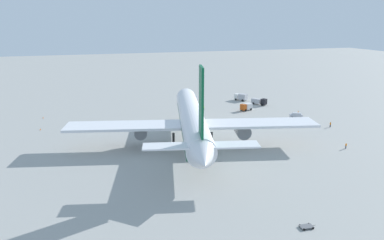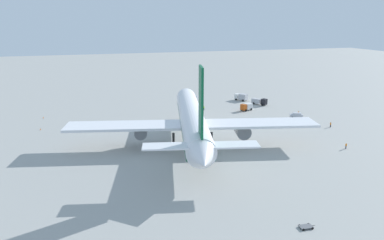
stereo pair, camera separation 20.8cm
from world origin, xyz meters
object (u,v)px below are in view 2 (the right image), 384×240
object	(u,v)px
service_van	(296,115)
traffic_cone_0	(43,118)
ground_worker_2	(298,113)
ground_worker_3	(331,125)
baggage_cart_0	(306,227)
ground_worker_0	(346,146)
traffic_cone_1	(41,129)
service_truck_1	(191,99)
service_truck_2	(247,107)
airliner	(193,120)
service_truck_5	(259,101)
service_truck_4	(241,97)
ground_worker_4	(204,108)

from	to	relation	value
service_van	traffic_cone_0	bearing A→B (deg)	73.43
ground_worker_2	ground_worker_3	size ratio (longest dim) A/B	0.93
baggage_cart_0	ground_worker_0	size ratio (longest dim) A/B	1.73
ground_worker_3	traffic_cone_1	bearing A→B (deg)	75.20
service_truck_1	ground_worker_0	size ratio (longest dim) A/B	3.46
service_truck_2	ground_worker_0	size ratio (longest dim) A/B	3.20
airliner	service_truck_5	world-z (taller)	airliner
service_truck_1	service_truck_5	size ratio (longest dim) A/B	0.85
ground_worker_0	ground_worker_3	distance (m)	21.66
service_truck_4	traffic_cone_0	distance (m)	82.27
service_truck_1	service_van	xyz separation A→B (m)	(-37.36, -28.94, -0.36)
service_truck_5	service_van	distance (m)	23.86
airliner	ground_worker_0	xyz separation A→B (m)	(-15.61, -40.13, -6.52)
service_truck_4	ground_worker_4	world-z (taller)	service_truck_4
traffic_cone_1	service_truck_2	bearing A→B (deg)	-86.04
baggage_cart_0	ground_worker_2	size ratio (longest dim) A/B	1.76
service_truck_1	service_van	bearing A→B (deg)	-142.24
airliner	baggage_cart_0	world-z (taller)	airliner
ground_worker_0	service_truck_2	bearing A→B (deg)	8.70
traffic_cone_0	traffic_cone_1	size ratio (longest dim) A/B	1.00
ground_worker_2	service_van	bearing A→B (deg)	138.11
service_truck_5	traffic_cone_0	size ratio (longest dim) A/B	12.43
service_truck_1	ground_worker_0	xyz separation A→B (m)	(-70.67, -23.95, -0.53)
airliner	ground_worker_4	world-z (taller)	airliner
service_van	baggage_cart_0	xyz separation A→B (m)	(-65.62, 39.01, -0.77)
service_truck_2	ground_worker_3	bearing A→B (deg)	-150.35
service_truck_5	airliner	bearing A→B (deg)	134.48
airliner	service_truck_4	bearing A→B (deg)	-36.65
traffic_cone_1	service_truck_1	bearing A→B (deg)	-65.90
traffic_cone_1	ground_worker_0	bearing A→B (deg)	-117.82
ground_worker_3	ground_worker_4	bearing A→B (deg)	42.96
ground_worker_0	ground_worker_4	world-z (taller)	ground_worker_0
service_truck_1	baggage_cart_0	bearing A→B (deg)	174.41
ground_worker_4	traffic_cone_0	distance (m)	60.56
service_truck_4	traffic_cone_1	size ratio (longest dim) A/B	10.92
service_truck_4	ground_worker_0	world-z (taller)	service_truck_4
airliner	service_truck_1	distance (m)	57.70
service_truck_2	service_truck_5	distance (m)	12.25
airliner	ground_worker_2	bearing A→B (deg)	-66.42
ground_worker_2	ground_worker_3	bearing A→B (deg)	-175.02
baggage_cart_0	ground_worker_0	distance (m)	46.92
ground_worker_0	ground_worker_3	size ratio (longest dim) A/B	0.94
service_truck_5	ground_worker_2	size ratio (longest dim) A/B	4.13
service_truck_1	ground_worker_0	world-z (taller)	service_truck_1
ground_worker_2	traffic_cone_0	world-z (taller)	ground_worker_2
ground_worker_2	traffic_cone_1	xyz separation A→B (m)	(7.45, 91.40, -0.56)
traffic_cone_1	traffic_cone_0	bearing A→B (deg)	1.35
service_truck_4	ground_worker_0	xyz separation A→B (m)	(-66.99, -1.90, -0.82)
airliner	traffic_cone_0	world-z (taller)	airliner
traffic_cone_0	traffic_cone_1	distance (m)	15.70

